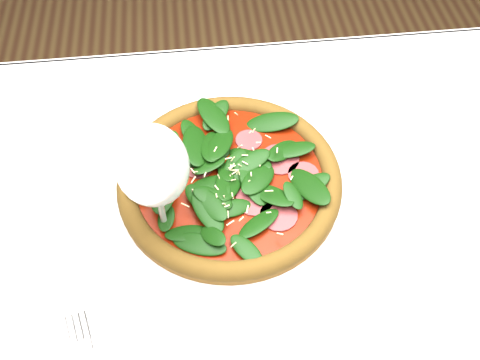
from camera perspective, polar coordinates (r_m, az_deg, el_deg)
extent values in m
cube|color=white|center=(0.80, 3.37, -5.38)|extent=(1.20, 0.80, 0.04)
cylinder|color=#4F331F|center=(1.37, -22.63, -3.17)|extent=(0.06, 0.06, 0.71)
cylinder|color=#4F331F|center=(1.44, 22.19, 0.84)|extent=(0.06, 0.06, 0.71)
cube|color=white|center=(1.12, 0.12, 9.74)|extent=(1.20, 0.01, 0.22)
cylinder|color=white|center=(0.81, -1.10, -0.76)|extent=(0.39, 0.39, 0.01)
torus|color=white|center=(0.81, -1.10, -0.58)|extent=(0.39, 0.39, 0.01)
cylinder|color=brown|center=(0.80, -1.11, -0.25)|extent=(0.42, 0.42, 0.01)
torus|color=olive|center=(0.80, -1.12, 0.13)|extent=(0.42, 0.42, 0.03)
cylinder|color=maroon|center=(0.80, -1.12, 0.13)|extent=(0.35, 0.35, 0.00)
cylinder|color=#953B40|center=(0.79, -1.13, 0.32)|extent=(0.31, 0.31, 0.00)
ellipsoid|color=#13370A|center=(0.78, -1.14, 0.80)|extent=(0.34, 0.34, 0.03)
cylinder|color=#FCEBA4|center=(0.78, -1.15, 1.10)|extent=(0.31, 0.31, 0.00)
cylinder|color=white|center=(0.78, -7.81, -5.73)|extent=(0.08, 0.08, 0.00)
cylinder|color=white|center=(0.73, -8.29, -3.48)|extent=(0.01, 0.01, 0.11)
ellipsoid|color=white|center=(0.65, -9.33, 1.47)|extent=(0.09, 0.09, 0.12)
cube|color=silver|center=(0.72, -16.73, -15.35)|extent=(0.04, 0.06, 0.00)
cylinder|color=white|center=(0.99, 23.23, 6.36)|extent=(0.15, 0.15, 0.01)
torus|color=white|center=(0.99, 23.29, 6.48)|extent=(0.15, 0.15, 0.01)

